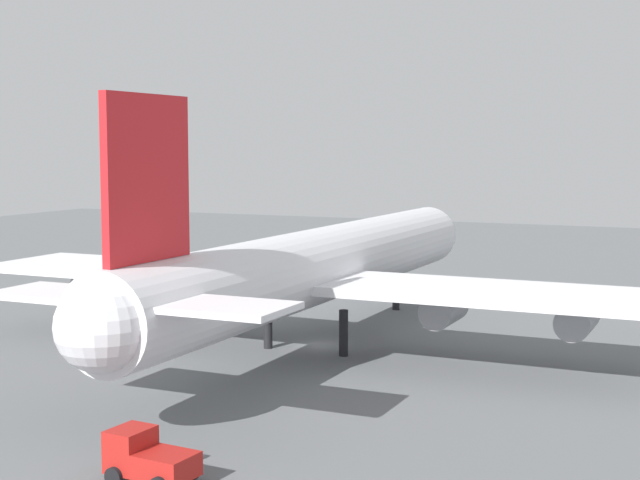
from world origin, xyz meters
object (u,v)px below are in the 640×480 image
at_px(baggage_tug, 147,458).
at_px(safety_cone_nose, 441,293).
at_px(cargo_airplane, 318,267).
at_px(cargo_loader, 366,285).

relative_size(baggage_tug, safety_cone_nose, 5.49).
relative_size(cargo_airplane, safety_cone_nose, 75.32).
bearing_deg(cargo_loader, baggage_tug, -168.70).
height_order(cargo_airplane, baggage_tug, cargo_airplane).
bearing_deg(cargo_airplane, cargo_loader, 13.16).
relative_size(cargo_airplane, baggage_tug, 13.71).
distance_m(cargo_loader, baggage_tug, 57.12).
bearing_deg(baggage_tug, cargo_loader, 11.30).
height_order(cargo_loader, safety_cone_nose, cargo_loader).
bearing_deg(baggage_tug, cargo_airplane, 9.80).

